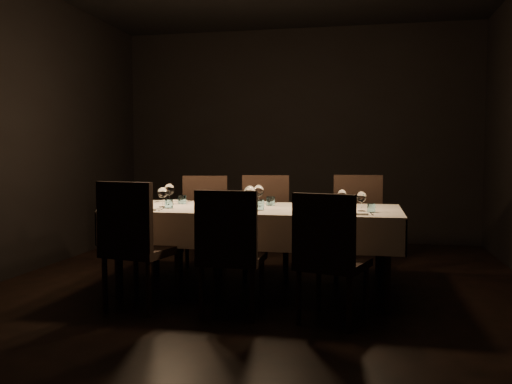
% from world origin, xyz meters
% --- Properties ---
extents(room, '(5.01, 6.01, 3.01)m').
position_xyz_m(room, '(0.00, 0.00, 1.50)').
color(room, black).
rests_on(room, ground).
extents(dining_table, '(2.52, 1.12, 0.76)m').
position_xyz_m(dining_table, '(0.00, 0.00, 0.69)').
color(dining_table, black).
rests_on(dining_table, ground).
extents(chair_near_left, '(0.58, 0.58, 1.02)m').
position_xyz_m(chair_near_left, '(-0.83, -0.74, 0.56)').
color(chair_near_left, black).
rests_on(chair_near_left, ground).
extents(place_setting_near_left, '(0.33, 0.40, 0.18)m').
position_xyz_m(place_setting_near_left, '(-0.83, -0.22, 0.83)').
color(place_setting_near_left, white).
rests_on(place_setting_near_left, dining_table).
extents(chair_near_center, '(0.47, 0.47, 0.97)m').
position_xyz_m(chair_near_center, '(-0.04, -0.78, 0.53)').
color(chair_near_center, black).
rests_on(chair_near_center, ground).
extents(place_setting_near_center, '(0.36, 0.42, 0.20)m').
position_xyz_m(place_setting_near_center, '(-0.02, -0.22, 0.84)').
color(place_setting_near_center, white).
rests_on(place_setting_near_center, dining_table).
extents(chair_near_right, '(0.58, 0.58, 0.96)m').
position_xyz_m(chair_near_right, '(0.70, -0.82, 0.53)').
color(chair_near_right, black).
rests_on(chair_near_right, ground).
extents(place_setting_near_right, '(0.30, 0.39, 0.17)m').
position_xyz_m(place_setting_near_right, '(0.92, -0.22, 0.83)').
color(place_setting_near_right, white).
rests_on(place_setting_near_right, dining_table).
extents(chair_far_left, '(0.55, 0.55, 1.00)m').
position_xyz_m(chair_far_left, '(-0.72, 0.79, 0.55)').
color(chair_far_left, black).
rests_on(chair_far_left, ground).
extents(place_setting_far_left, '(0.35, 0.42, 0.20)m').
position_xyz_m(place_setting_far_left, '(-0.85, 0.22, 0.84)').
color(place_setting_far_left, white).
rests_on(place_setting_far_left, dining_table).
extents(chair_far_center, '(0.57, 0.57, 1.02)m').
position_xyz_m(chair_far_center, '(-0.05, 0.73, 0.55)').
color(chair_far_center, black).
rests_on(chair_far_center, ground).
extents(place_setting_far_center, '(0.36, 0.42, 0.20)m').
position_xyz_m(place_setting_far_center, '(0.00, 0.22, 0.84)').
color(place_setting_far_center, white).
rests_on(place_setting_far_center, dining_table).
extents(chair_far_right, '(0.51, 0.51, 1.02)m').
position_xyz_m(chair_far_right, '(0.88, 0.79, 0.56)').
color(chair_far_right, black).
rests_on(chair_far_right, ground).
extents(place_setting_far_right, '(0.29, 0.39, 0.16)m').
position_xyz_m(place_setting_far_right, '(0.75, 0.22, 0.83)').
color(place_setting_far_right, white).
rests_on(place_setting_far_right, dining_table).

